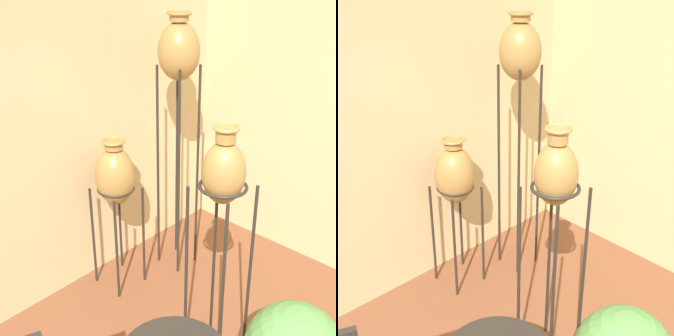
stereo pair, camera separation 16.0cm
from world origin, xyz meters
The scene contains 3 objects.
vase_stand_tall centered at (1.29, 1.70, 1.74)m, with size 0.30×0.30×2.06m.
vase_stand_medium centered at (0.72, 0.84, 1.28)m, with size 0.30×0.30×1.60m.
vase_stand_short centered at (0.78, 1.85, 0.93)m, with size 0.29×0.29×1.23m.
Camera 2 is at (-1.07, -0.64, 2.45)m, focal length 50.00 mm.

